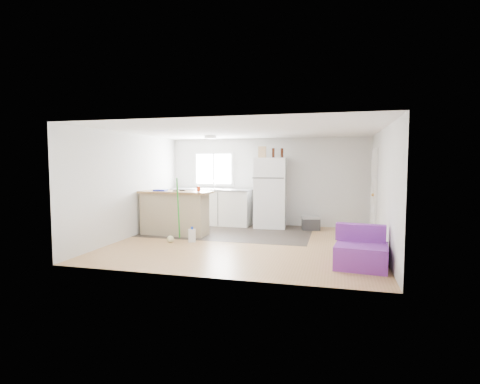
{
  "coord_description": "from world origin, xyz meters",
  "views": [
    {
      "loc": [
        1.87,
        -7.71,
        1.73
      ],
      "look_at": [
        -0.31,
        0.7,
        1.05
      ],
      "focal_mm": 28.0,
      "sensor_mm": 36.0,
      "label": 1
    }
  ],
  "objects_px": {
    "cardboard_box": "(262,152)",
    "refrigerator": "(270,193)",
    "mop": "(172,232)",
    "bottle_left": "(273,153)",
    "bottle_right": "(282,153)",
    "cleaner_jug": "(192,235)",
    "blue_tray": "(160,190)",
    "purple_seat": "(361,252)",
    "cooler": "(311,223)",
    "red_cup": "(199,189)",
    "kitchen_cabinets": "(212,206)",
    "peninsula": "(175,213)"
  },
  "relations": [
    {
      "from": "bottle_left",
      "to": "kitchen_cabinets",
      "type": "bearing_deg",
      "value": 175.92
    },
    {
      "from": "cleaner_jug",
      "to": "mop",
      "type": "bearing_deg",
      "value": 175.01
    },
    {
      "from": "cardboard_box",
      "to": "refrigerator",
      "type": "bearing_deg",
      "value": 16.84
    },
    {
      "from": "peninsula",
      "to": "purple_seat",
      "type": "xyz_separation_m",
      "value": [
        4.16,
        -1.8,
        -0.29
      ]
    },
    {
      "from": "refrigerator",
      "to": "purple_seat",
      "type": "bearing_deg",
      "value": -62.28
    },
    {
      "from": "blue_tray",
      "to": "bottle_right",
      "type": "xyz_separation_m",
      "value": [
        2.68,
        1.65,
        0.91
      ]
    },
    {
      "from": "purple_seat",
      "to": "cardboard_box",
      "type": "relative_size",
      "value": 3.03
    },
    {
      "from": "cooler",
      "to": "purple_seat",
      "type": "relative_size",
      "value": 0.57
    },
    {
      "from": "kitchen_cabinets",
      "to": "peninsula",
      "type": "height_order",
      "value": "kitchen_cabinets"
    },
    {
      "from": "mop",
      "to": "cardboard_box",
      "type": "relative_size",
      "value": 4.73
    },
    {
      "from": "cleaner_jug",
      "to": "bottle_right",
      "type": "xyz_separation_m",
      "value": [
        1.63,
        2.28,
        1.83
      ]
    },
    {
      "from": "peninsula",
      "to": "mop",
      "type": "distance_m",
      "value": 0.91
    },
    {
      "from": "cooler",
      "to": "red_cup",
      "type": "relative_size",
      "value": 4.31
    },
    {
      "from": "mop",
      "to": "blue_tray",
      "type": "xyz_separation_m",
      "value": [
        -0.64,
        0.74,
        0.84
      ]
    },
    {
      "from": "cleaner_jug",
      "to": "cardboard_box",
      "type": "xyz_separation_m",
      "value": [
        1.11,
        2.22,
        1.86
      ]
    },
    {
      "from": "cleaner_jug",
      "to": "cardboard_box",
      "type": "distance_m",
      "value": 3.1
    },
    {
      "from": "refrigerator",
      "to": "cleaner_jug",
      "type": "distance_m",
      "value": 2.76
    },
    {
      "from": "refrigerator",
      "to": "purple_seat",
      "type": "distance_m",
      "value": 4.06
    },
    {
      "from": "refrigerator",
      "to": "bottle_left",
      "type": "relative_size",
      "value": 7.42
    },
    {
      "from": "cleaner_jug",
      "to": "blue_tray",
      "type": "bearing_deg",
      "value": 129.57
    },
    {
      "from": "blue_tray",
      "to": "peninsula",
      "type": "bearing_deg",
      "value": 10.68
    },
    {
      "from": "cardboard_box",
      "to": "bottle_left",
      "type": "bearing_deg",
      "value": -0.51
    },
    {
      "from": "kitchen_cabinets",
      "to": "cardboard_box",
      "type": "distance_m",
      "value": 2.08
    },
    {
      "from": "kitchen_cabinets",
      "to": "refrigerator",
      "type": "relative_size",
      "value": 1.21
    },
    {
      "from": "purple_seat",
      "to": "bottle_left",
      "type": "bearing_deg",
      "value": 128.05
    },
    {
      "from": "red_cup",
      "to": "cleaner_jug",
      "type": "bearing_deg",
      "value": -81.02
    },
    {
      "from": "cleaner_jug",
      "to": "blue_tray",
      "type": "distance_m",
      "value": 1.53
    },
    {
      "from": "bottle_left",
      "to": "bottle_right",
      "type": "height_order",
      "value": "same"
    },
    {
      "from": "purple_seat",
      "to": "blue_tray",
      "type": "xyz_separation_m",
      "value": [
        -4.5,
        1.74,
        0.82
      ]
    },
    {
      "from": "cleaner_jug",
      "to": "blue_tray",
      "type": "xyz_separation_m",
      "value": [
        -1.05,
        0.63,
        0.92
      ]
    },
    {
      "from": "cooler",
      "to": "cleaner_jug",
      "type": "distance_m",
      "value": 3.22
    },
    {
      "from": "mop",
      "to": "bottle_right",
      "type": "height_order",
      "value": "bottle_right"
    },
    {
      "from": "peninsula",
      "to": "purple_seat",
      "type": "height_order",
      "value": "peninsula"
    },
    {
      "from": "peninsula",
      "to": "red_cup",
      "type": "bearing_deg",
      "value": 3.95
    },
    {
      "from": "kitchen_cabinets",
      "to": "bottle_right",
      "type": "xyz_separation_m",
      "value": [
        1.96,
        -0.06,
        1.47
      ]
    },
    {
      "from": "purple_seat",
      "to": "blue_tray",
      "type": "distance_m",
      "value": 4.89
    },
    {
      "from": "cooler",
      "to": "mop",
      "type": "distance_m",
      "value": 3.61
    },
    {
      "from": "cleaner_jug",
      "to": "mop",
      "type": "xyz_separation_m",
      "value": [
        -0.41,
        -0.11,
        0.08
      ]
    },
    {
      "from": "cooler",
      "to": "cleaner_jug",
      "type": "bearing_deg",
      "value": -151.18
    },
    {
      "from": "red_cup",
      "to": "kitchen_cabinets",
      "type": "bearing_deg",
      "value": 97.58
    },
    {
      "from": "red_cup",
      "to": "cardboard_box",
      "type": "bearing_deg",
      "value": 50.94
    },
    {
      "from": "refrigerator",
      "to": "purple_seat",
      "type": "relative_size",
      "value": 2.04
    },
    {
      "from": "cleaner_jug",
      "to": "bottle_left",
      "type": "height_order",
      "value": "bottle_left"
    },
    {
      "from": "refrigerator",
      "to": "blue_tray",
      "type": "height_order",
      "value": "refrigerator"
    },
    {
      "from": "cooler",
      "to": "blue_tray",
      "type": "relative_size",
      "value": 1.72
    },
    {
      "from": "kitchen_cabinets",
      "to": "cooler",
      "type": "height_order",
      "value": "kitchen_cabinets"
    },
    {
      "from": "peninsula",
      "to": "cleaner_jug",
      "type": "xyz_separation_m",
      "value": [
        0.71,
        -0.69,
        -0.39
      ]
    },
    {
      "from": "cardboard_box",
      "to": "purple_seat",
      "type": "bearing_deg",
      "value": -54.95
    },
    {
      "from": "cooler",
      "to": "purple_seat",
      "type": "distance_m",
      "value": 3.41
    },
    {
      "from": "cardboard_box",
      "to": "kitchen_cabinets",
      "type": "bearing_deg",
      "value": 175.2
    }
  ]
}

